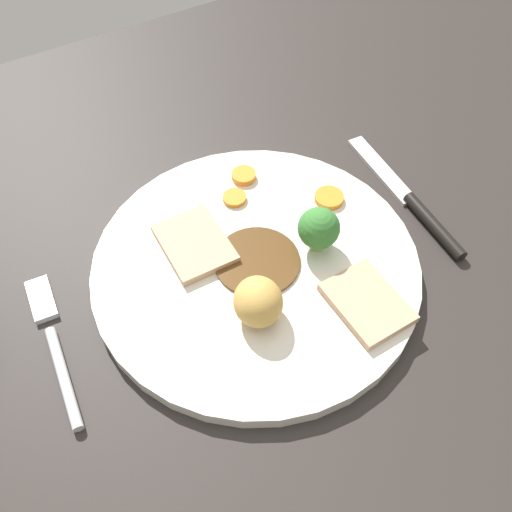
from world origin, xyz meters
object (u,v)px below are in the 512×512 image
(dinner_plate, at_px, (256,267))
(carrot_coin_front, at_px, (329,198))
(meat_slice_under, at_px, (367,303))
(broccoli_floret, at_px, (319,229))
(carrot_coin_side, at_px, (234,198))
(roast_potato_left, at_px, (258,302))
(carrot_coin_back, at_px, (244,176))
(fork, at_px, (54,343))
(knife, at_px, (413,204))
(meat_slice_main, at_px, (195,244))

(dinner_plate, relative_size, carrot_coin_front, 10.40)
(meat_slice_under, bearing_deg, broccoli_floret, 91.17)
(meat_slice_under, bearing_deg, carrot_coin_side, 103.54)
(roast_potato_left, relative_size, carrot_coin_back, 1.85)
(fork, xyz_separation_m, knife, (0.36, -0.03, 0.00))
(broccoli_floret, xyz_separation_m, knife, (0.12, 0.00, -0.03))
(dinner_plate, height_order, carrot_coin_back, carrot_coin_back)
(fork, bearing_deg, carrot_coin_front, -82.47)
(dinner_plate, bearing_deg, meat_slice_under, -55.39)
(carrot_coin_back, xyz_separation_m, broccoli_floret, (0.02, -0.11, 0.02))
(broccoli_floret, height_order, fork, broccoli_floret)
(knife, bearing_deg, meat_slice_under, 127.10)
(meat_slice_under, relative_size, broccoli_floret, 1.60)
(meat_slice_main, bearing_deg, carrot_coin_front, -5.26)
(meat_slice_under, distance_m, carrot_coin_back, 0.19)
(meat_slice_main, distance_m, carrot_coin_front, 0.14)
(fork, bearing_deg, meat_slice_under, -108.27)
(meat_slice_main, xyz_separation_m, fork, (-0.14, -0.03, -0.01))
(dinner_plate, distance_m, meat_slice_main, 0.06)
(meat_slice_main, distance_m, roast_potato_left, 0.09)
(dinner_plate, xyz_separation_m, broccoli_floret, (0.06, -0.01, 0.03))
(meat_slice_main, xyz_separation_m, carrot_coin_back, (0.08, 0.05, -0.00))
(dinner_plate, height_order, meat_slice_main, meat_slice_main)
(meat_slice_under, relative_size, carrot_coin_front, 2.51)
(dinner_plate, relative_size, knife, 1.60)
(broccoli_floret, distance_m, fork, 0.25)
(knife, bearing_deg, roast_potato_left, 104.57)
(roast_potato_left, bearing_deg, carrot_coin_side, 70.07)
(carrot_coin_front, height_order, carrot_coin_side, same)
(carrot_coin_front, bearing_deg, fork, -177.27)
(carrot_coin_back, relative_size, knife, 0.13)
(roast_potato_left, bearing_deg, carrot_coin_back, 65.24)
(carrot_coin_front, distance_m, knife, 0.09)
(meat_slice_under, height_order, carrot_coin_back, meat_slice_under)
(meat_slice_main, bearing_deg, carrot_coin_back, 33.84)
(dinner_plate, relative_size, fork, 1.93)
(meat_slice_main, bearing_deg, meat_slice_under, -52.79)
(dinner_plate, bearing_deg, roast_potato_left, -117.97)
(dinner_plate, bearing_deg, meat_slice_main, 131.80)
(broccoli_floret, bearing_deg, carrot_coin_back, 98.06)
(carrot_coin_back, bearing_deg, knife, -38.70)
(dinner_plate, height_order, broccoli_floret, broccoli_floret)
(meat_slice_under, xyz_separation_m, knife, (0.12, 0.08, -0.01))
(roast_potato_left, bearing_deg, meat_slice_main, 98.67)
(roast_potato_left, height_order, carrot_coin_front, roast_potato_left)
(carrot_coin_front, bearing_deg, carrot_coin_side, 150.08)
(meat_slice_main, xyz_separation_m, carrot_coin_side, (0.06, 0.03, -0.00))
(carrot_coin_side, xyz_separation_m, fork, (-0.20, -0.06, -0.01))
(roast_potato_left, distance_m, carrot_coin_front, 0.15)
(meat_slice_main, relative_size, carrot_coin_back, 3.02)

